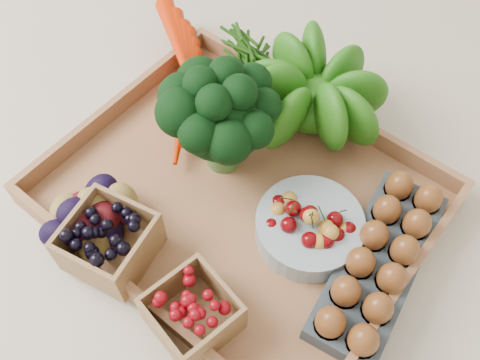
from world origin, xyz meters
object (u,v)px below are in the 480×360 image
Objects in this scene: tray at (240,198)px; broccoli at (222,133)px; egg_carton at (378,265)px; cherry_bowl at (309,228)px.

broccoli is (-0.06, 0.04, 0.08)m from tray.
broccoli is 0.63× the size of egg_carton.
cherry_bowl is 0.55× the size of egg_carton.
tray is 3.50× the size of cherry_bowl.
broccoli is at bearing 172.11° from cherry_bowl.
cherry_bowl is (0.12, 0.01, 0.03)m from tray.
cherry_bowl is (0.18, -0.03, -0.05)m from broccoli.
egg_carton is at bearing 6.21° from tray.
egg_carton reaches higher than tray.
cherry_bowl is 0.11m from egg_carton.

